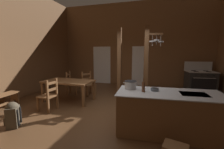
# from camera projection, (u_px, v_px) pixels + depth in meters

# --- Properties ---
(ground_plane) EXTENTS (8.50, 8.83, 0.10)m
(ground_plane) POSITION_uv_depth(u_px,v_px,m) (113.00, 116.00, 4.16)
(ground_plane) COLOR brown
(wall_back) EXTENTS (8.50, 0.14, 4.28)m
(wall_back) POSITION_uv_depth(u_px,v_px,m) (133.00, 45.00, 7.74)
(wall_back) COLOR brown
(wall_back) RESTS_ON ground_plane
(glazed_door_back_left) EXTENTS (1.00, 0.01, 2.05)m
(glazed_door_back_left) POSITION_uv_depth(u_px,v_px,m) (102.00, 65.00, 8.28)
(glazed_door_back_left) COLOR white
(glazed_door_back_left) RESTS_ON ground_plane
(glazed_panel_back_right) EXTENTS (0.84, 0.01, 2.05)m
(glazed_panel_back_right) POSITION_uv_depth(u_px,v_px,m) (140.00, 66.00, 7.73)
(glazed_panel_back_right) COLOR white
(glazed_panel_back_right) RESTS_ON ground_plane
(kitchen_island) EXTENTS (2.20, 1.07, 0.88)m
(kitchen_island) POSITION_uv_depth(u_px,v_px,m) (168.00, 113.00, 3.14)
(kitchen_island) COLOR brown
(kitchen_island) RESTS_ON ground_plane
(stove_range) EXTENTS (1.21, 0.90, 1.32)m
(stove_range) POSITION_uv_depth(u_px,v_px,m) (200.00, 82.00, 6.34)
(stove_range) COLOR #262626
(stove_range) RESTS_ON ground_plane
(support_post_with_pot_rack) EXTENTS (0.64, 0.26, 2.63)m
(support_post_with_pot_rack) POSITION_uv_depth(u_px,v_px,m) (147.00, 61.00, 5.09)
(support_post_with_pot_rack) COLOR brown
(support_post_with_pot_rack) RESTS_ON ground_plane
(support_post_center) EXTENTS (0.14, 0.14, 2.63)m
(support_post_center) POSITION_uv_depth(u_px,v_px,m) (119.00, 63.00, 5.60)
(support_post_center) COLOR brown
(support_post_center) RESTS_ON ground_plane
(dining_table) EXTENTS (1.74, 0.97, 0.74)m
(dining_table) POSITION_uv_depth(u_px,v_px,m) (69.00, 83.00, 5.20)
(dining_table) COLOR brown
(dining_table) RESTS_ON ground_plane
(ladderback_chair_near_window) EXTENTS (0.47, 0.47, 0.95)m
(ladderback_chair_near_window) POSITION_uv_depth(u_px,v_px,m) (49.00, 96.00, 4.37)
(ladderback_chair_near_window) COLOR brown
(ladderback_chair_near_window) RESTS_ON ground_plane
(ladderback_chair_by_post) EXTENTS (0.61, 0.61, 0.95)m
(ladderback_chair_by_post) POSITION_uv_depth(u_px,v_px,m) (88.00, 84.00, 6.00)
(ladderback_chair_by_post) COLOR brown
(ladderback_chair_by_post) RESTS_ON ground_plane
(ladderback_chair_at_table_end) EXTENTS (0.52, 0.52, 0.95)m
(ladderback_chair_at_table_end) POSITION_uv_depth(u_px,v_px,m) (72.00, 83.00, 6.12)
(ladderback_chair_at_table_end) COLOR brown
(ladderback_chair_at_table_end) RESTS_ON ground_plane
(backpack) EXTENTS (0.38, 0.39, 0.60)m
(backpack) POSITION_uv_depth(u_px,v_px,m) (13.00, 114.00, 3.39)
(backpack) COLOR #4C4233
(backpack) RESTS_ON ground_plane
(stockpot_on_counter) EXTENTS (0.35, 0.28, 0.18)m
(stockpot_on_counter) POSITION_uv_depth(u_px,v_px,m) (131.00, 85.00, 3.39)
(stockpot_on_counter) COLOR #B7BABF
(stockpot_on_counter) RESTS_ON kitchen_island
(mixing_bowl_on_counter) EXTENTS (0.17, 0.17, 0.06)m
(mixing_bowl_on_counter) POSITION_uv_depth(u_px,v_px,m) (155.00, 89.00, 3.22)
(mixing_bowl_on_counter) COLOR slate
(mixing_bowl_on_counter) RESTS_ON kitchen_island
(bottle_tall_on_counter) EXTENTS (0.07, 0.07, 0.28)m
(bottle_tall_on_counter) POSITION_uv_depth(u_px,v_px,m) (143.00, 87.00, 3.13)
(bottle_tall_on_counter) COLOR #56331E
(bottle_tall_on_counter) RESTS_ON kitchen_island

